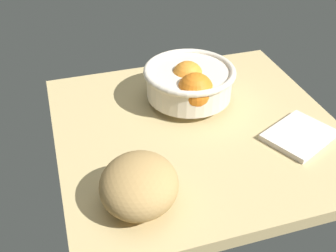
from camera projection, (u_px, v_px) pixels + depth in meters
ground_plane at (197, 132)px, 98.45cm from camera, size 65.53×63.99×3.00cm
fruit_bowl at (190, 82)px, 102.02cm from camera, size 22.77×22.77×11.51cm
bread_loaf at (139, 185)px, 75.57cm from camera, size 19.14×20.08×9.34cm
napkin_folded at (299, 135)px, 93.85cm from camera, size 18.33×16.84×1.30cm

